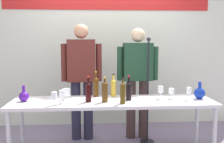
# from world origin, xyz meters

# --- Properties ---
(back_wall) EXTENTS (5.00, 0.11, 3.00)m
(back_wall) POSITION_xyz_m (0.00, 1.37, 1.50)
(back_wall) COLOR silver
(back_wall) RESTS_ON ground
(display_table) EXTENTS (2.52, 0.64, 0.73)m
(display_table) POSITION_xyz_m (0.00, 0.00, 0.67)
(display_table) COLOR silver
(display_table) RESTS_ON ground
(decanter_blue_left) EXTENTS (0.12, 0.12, 0.20)m
(decanter_blue_left) POSITION_xyz_m (-1.09, 0.01, 0.80)
(decanter_blue_left) COLOR #47148F
(decanter_blue_left) RESTS_ON display_table
(decanter_blue_right) EXTENTS (0.14, 0.14, 0.22)m
(decanter_blue_right) POSITION_xyz_m (1.12, 0.01, 0.81)
(decanter_blue_right) COLOR #112CA1
(decanter_blue_right) RESTS_ON display_table
(presenter_left) EXTENTS (0.59, 0.22, 1.71)m
(presenter_left) POSITION_xyz_m (-0.42, 0.63, 0.98)
(presenter_left) COLOR #26253B
(presenter_left) RESTS_ON ground
(presenter_right) EXTENTS (0.62, 0.22, 1.66)m
(presenter_right) POSITION_xyz_m (0.42, 0.63, 0.95)
(presenter_right) COLOR #3F2E2C
(presenter_right) RESTS_ON ground
(wine_bottle_0) EXTENTS (0.07, 0.07, 0.31)m
(wine_bottle_0) POSITION_xyz_m (-0.10, -0.08, 0.87)
(wine_bottle_0) COLOR #4E3010
(wine_bottle_0) RESTS_ON display_table
(wine_bottle_1) EXTENTS (0.07, 0.07, 0.31)m
(wine_bottle_1) POSITION_xyz_m (0.03, 0.24, 0.86)
(wine_bottle_1) COLOR gold
(wine_bottle_1) RESTS_ON display_table
(wine_bottle_2) EXTENTS (0.07, 0.07, 0.34)m
(wine_bottle_2) POSITION_xyz_m (-0.21, 0.24, 0.87)
(wine_bottle_2) COLOR #502E0D
(wine_bottle_2) RESTS_ON display_table
(wine_bottle_3) EXTENTS (0.07, 0.07, 0.32)m
(wine_bottle_3) POSITION_xyz_m (-0.30, -0.06, 0.86)
(wine_bottle_3) COLOR black
(wine_bottle_3) RESTS_ON display_table
(wine_bottle_4) EXTENTS (0.06, 0.06, 0.32)m
(wine_bottle_4) POSITION_xyz_m (0.11, -0.18, 0.86)
(wine_bottle_4) COLOR #48350E
(wine_bottle_4) RESTS_ON display_table
(wine_bottle_5) EXTENTS (0.07, 0.07, 0.31)m
(wine_bottle_5) POSITION_xyz_m (0.20, 0.00, 0.86)
(wine_bottle_5) COLOR black
(wine_bottle_5) RESTS_ON display_table
(wine_glass_left_0) EXTENTS (0.06, 0.06, 0.16)m
(wine_glass_left_0) POSITION_xyz_m (-0.61, -0.14, 0.84)
(wine_glass_left_0) COLOR white
(wine_glass_left_0) RESTS_ON display_table
(wine_glass_left_1) EXTENTS (0.06, 0.06, 0.13)m
(wine_glass_left_1) POSITION_xyz_m (-0.60, 0.14, 0.82)
(wine_glass_left_1) COLOR white
(wine_glass_left_1) RESTS_ON display_table
(wine_glass_left_2) EXTENTS (0.06, 0.06, 0.16)m
(wine_glass_left_2) POSITION_xyz_m (-0.55, -0.04, 0.84)
(wine_glass_left_2) COLOR white
(wine_glass_left_2) RESTS_ON display_table
(wine_glass_left_3) EXTENTS (0.06, 0.06, 0.14)m
(wine_glass_left_3) POSITION_xyz_m (-0.60, 0.03, 0.83)
(wine_glass_left_3) COLOR white
(wine_glass_left_3) RESTS_ON display_table
(wine_glass_left_4) EXTENTS (0.07, 0.07, 0.16)m
(wine_glass_left_4) POSITION_xyz_m (-0.69, -0.21, 0.84)
(wine_glass_left_4) COLOR white
(wine_glass_left_4) RESTS_ON display_table
(wine_glass_right_0) EXTENTS (0.07, 0.07, 0.16)m
(wine_glass_right_0) POSITION_xyz_m (0.62, 0.05, 0.85)
(wine_glass_right_0) COLOR white
(wine_glass_right_0) RESTS_ON display_table
(wine_glass_right_1) EXTENTS (0.06, 0.06, 0.16)m
(wine_glass_right_1) POSITION_xyz_m (0.95, -0.05, 0.85)
(wine_glass_right_1) COLOR white
(wine_glass_right_1) RESTS_ON display_table
(wine_glass_right_2) EXTENTS (0.07, 0.07, 0.14)m
(wine_glass_right_2) POSITION_xyz_m (0.75, 0.03, 0.83)
(wine_glass_right_2) COLOR white
(wine_glass_right_2) RESTS_ON display_table
(microphone_stand) EXTENTS (0.20, 0.20, 1.52)m
(microphone_stand) POSITION_xyz_m (0.53, 0.42, 0.51)
(microphone_stand) COLOR black
(microphone_stand) RESTS_ON ground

